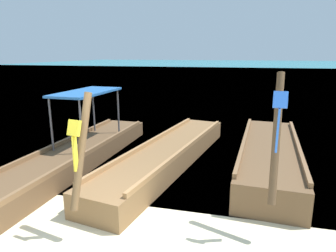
% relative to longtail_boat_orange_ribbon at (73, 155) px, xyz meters
% --- Properties ---
extents(sea_water, '(120.00, 120.00, 0.00)m').
position_rel_longtail_boat_orange_ribbon_xyz_m(sea_water, '(2.42, 58.48, -0.30)').
color(sea_water, '#147A89').
rests_on(sea_water, ground).
extents(longtail_boat_orange_ribbon, '(1.47, 7.51, 2.31)m').
position_rel_longtail_boat_orange_ribbon_xyz_m(longtail_boat_orange_ribbon, '(0.00, 0.00, 0.00)').
color(longtail_boat_orange_ribbon, brown).
rests_on(longtail_boat_orange_ribbon, ground).
extents(longtail_boat_yellow_ribbon, '(2.23, 6.86, 2.29)m').
position_rel_longtail_boat_orange_ribbon_xyz_m(longtail_boat_yellow_ribbon, '(2.36, 0.72, -0.03)').
color(longtail_boat_yellow_ribbon, brown).
rests_on(longtail_boat_yellow_ribbon, ground).
extents(longtail_boat_blue_ribbon, '(1.72, 6.01, 2.59)m').
position_rel_longtail_boat_orange_ribbon_xyz_m(longtail_boat_blue_ribbon, '(4.91, 1.12, 0.03)').
color(longtail_boat_blue_ribbon, brown).
rests_on(longtail_boat_blue_ribbon, ground).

